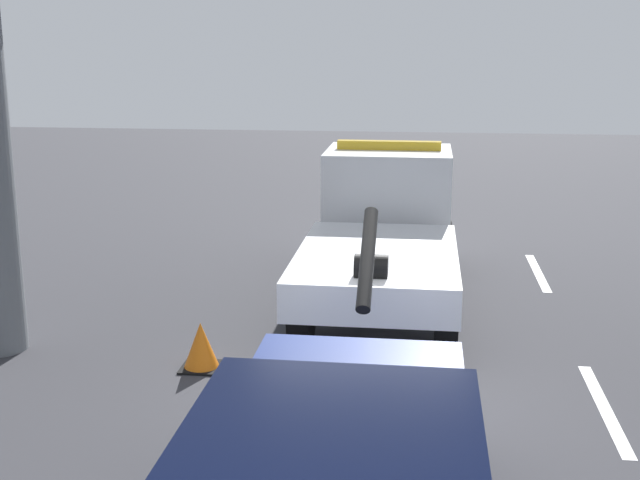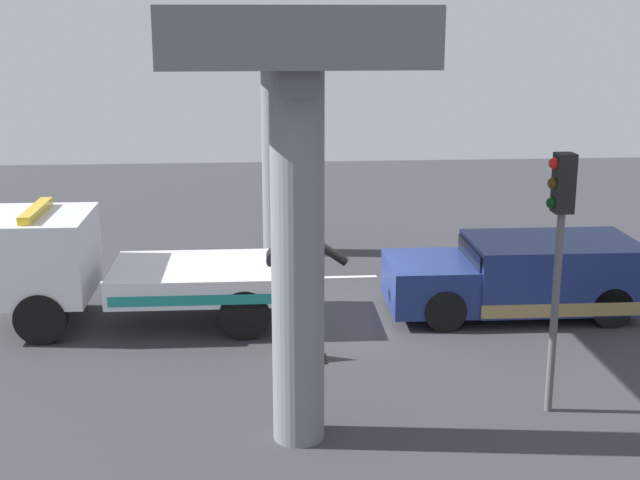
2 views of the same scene
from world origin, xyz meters
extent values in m
cube|color=#38383D|center=(0.00, 0.00, -0.05)|extent=(60.00, 40.00, 0.10)
cube|color=silver|center=(-6.00, -2.87, 0.00)|extent=(2.60, 0.16, 0.01)
cube|color=silver|center=(0.00, -2.87, 0.00)|extent=(2.60, 0.16, 0.01)
cube|color=silver|center=(6.00, -2.87, 0.00)|extent=(2.60, 0.16, 0.01)
cube|color=white|center=(2.61, 0.01, 0.93)|extent=(3.86, 2.43, 0.55)
cube|color=white|center=(5.94, -0.02, 1.48)|extent=(2.07, 2.32, 1.65)
cube|color=black|center=(6.55, -0.02, 1.84)|extent=(0.08, 2.21, 0.66)
cube|color=teal|center=(2.62, 1.21, 0.84)|extent=(3.65, 0.05, 0.20)
cylinder|color=black|center=(0.42, 0.03, 1.66)|extent=(1.42, 0.19, 1.07)
cylinder|color=black|center=(1.23, 0.02, 1.32)|extent=(0.36, 0.45, 0.36)
cube|color=yellow|center=(5.94, -0.02, 2.38)|extent=(0.26, 1.92, 0.16)
cylinder|color=black|center=(5.75, 1.02, 0.50)|extent=(1.00, 0.33, 1.00)
cylinder|color=black|center=(5.73, -1.06, 0.50)|extent=(1.00, 0.33, 1.00)
cylinder|color=black|center=(1.85, 1.06, 0.50)|extent=(1.00, 0.33, 1.00)
cylinder|color=black|center=(1.83, -1.02, 0.50)|extent=(1.00, 0.33, 1.00)
cube|color=navy|center=(-4.58, 0.01, 0.91)|extent=(3.47, 2.23, 1.35)
cube|color=navy|center=(-1.99, -0.02, 0.71)|extent=(1.75, 2.13, 0.95)
cube|color=black|center=(-2.83, -0.01, 1.20)|extent=(0.08, 1.94, 0.59)
cube|color=#9E8451|center=(-4.58, 0.01, 0.41)|extent=(3.49, 2.25, 0.28)
cylinder|color=black|center=(-2.13, 0.94, 0.42)|extent=(0.84, 0.29, 0.84)
cylinder|color=black|center=(-2.15, -0.98, 0.42)|extent=(0.84, 0.29, 0.84)
cylinder|color=black|center=(-5.52, 0.97, 0.42)|extent=(0.84, 0.29, 0.84)
cylinder|color=black|center=(-5.54, -0.95, 0.42)|extent=(0.84, 0.29, 0.84)
cylinder|color=slate|center=(1.02, 5.28, 2.73)|extent=(0.76, 0.76, 5.47)
cylinder|color=slate|center=(1.02, -5.28, 2.73)|extent=(0.76, 0.76, 5.47)
cube|color=#5B5F63|center=(1.02, 0.00, 5.86)|extent=(3.60, 12.57, 0.79)
cube|color=#4A4E52|center=(1.02, 0.00, 5.29)|extent=(0.50, 12.17, 0.36)
cylinder|color=#515456|center=(-3.00, 4.69, 1.62)|extent=(0.12, 0.12, 3.25)
cube|color=black|center=(-3.00, 4.69, 3.70)|extent=(0.28, 0.32, 0.90)
sphere|color=red|center=(-2.84, 4.69, 4.00)|extent=(0.18, 0.18, 0.18)
sphere|color=#3A2D06|center=(-2.84, 4.69, 3.70)|extent=(0.18, 0.18, 0.18)
sphere|color=black|center=(-2.84, 4.69, 3.40)|extent=(0.18, 0.18, 0.18)
cone|color=orange|center=(0.65, 2.25, 0.32)|extent=(0.49, 0.49, 0.64)
cube|color=black|center=(0.65, 2.25, 0.01)|extent=(0.54, 0.54, 0.03)
camera|label=1|loc=(-9.65, -0.57, 4.33)|focal=47.14mm
camera|label=2|loc=(1.63, 17.28, 6.15)|focal=49.25mm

